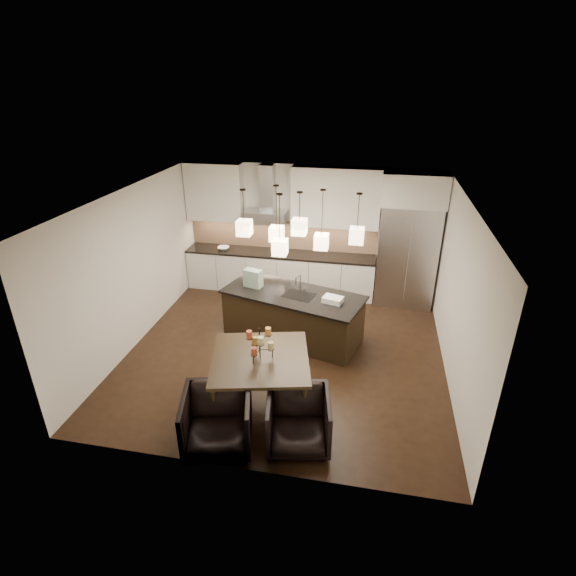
% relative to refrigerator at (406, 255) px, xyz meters
% --- Properties ---
extents(floor, '(5.50, 5.50, 0.02)m').
position_rel_refrigerator_xyz_m(floor, '(-2.10, -2.38, -1.08)').
color(floor, black).
rests_on(floor, ground).
extents(ceiling, '(5.50, 5.50, 0.02)m').
position_rel_refrigerator_xyz_m(ceiling, '(-2.10, -2.38, 1.73)').
color(ceiling, white).
rests_on(ceiling, wall_back).
extents(wall_back, '(5.50, 0.02, 2.80)m').
position_rel_refrigerator_xyz_m(wall_back, '(-2.10, 0.38, 0.32)').
color(wall_back, silver).
rests_on(wall_back, ground).
extents(wall_front, '(5.50, 0.02, 2.80)m').
position_rel_refrigerator_xyz_m(wall_front, '(-2.10, -5.14, 0.32)').
color(wall_front, silver).
rests_on(wall_front, ground).
extents(wall_left, '(0.02, 5.50, 2.80)m').
position_rel_refrigerator_xyz_m(wall_left, '(-4.86, -2.38, 0.32)').
color(wall_left, silver).
rests_on(wall_left, ground).
extents(wall_right, '(0.02, 5.50, 2.80)m').
position_rel_refrigerator_xyz_m(wall_right, '(0.66, -2.38, 0.32)').
color(wall_right, silver).
rests_on(wall_right, ground).
extents(refrigerator, '(1.20, 0.72, 2.15)m').
position_rel_refrigerator_xyz_m(refrigerator, '(0.00, 0.00, 0.00)').
color(refrigerator, '#B7B7BA').
rests_on(refrigerator, floor).
extents(fridge_panel, '(1.26, 0.72, 0.65)m').
position_rel_refrigerator_xyz_m(fridge_panel, '(0.00, 0.00, 1.40)').
color(fridge_panel, silver).
rests_on(fridge_panel, refrigerator).
extents(lower_cabinets, '(4.21, 0.62, 0.88)m').
position_rel_refrigerator_xyz_m(lower_cabinets, '(-2.73, 0.05, -0.64)').
color(lower_cabinets, silver).
rests_on(lower_cabinets, floor).
extents(countertop, '(4.21, 0.66, 0.04)m').
position_rel_refrigerator_xyz_m(countertop, '(-2.73, 0.05, -0.17)').
color(countertop, black).
rests_on(countertop, lower_cabinets).
extents(backsplash, '(4.21, 0.02, 0.63)m').
position_rel_refrigerator_xyz_m(backsplash, '(-2.73, 0.35, 0.16)').
color(backsplash, tan).
rests_on(backsplash, countertop).
extents(upper_cab_left, '(1.25, 0.35, 1.25)m').
position_rel_refrigerator_xyz_m(upper_cab_left, '(-4.20, 0.19, 1.10)').
color(upper_cab_left, silver).
rests_on(upper_cab_left, wall_back).
extents(upper_cab_right, '(1.85, 0.35, 1.25)m').
position_rel_refrigerator_xyz_m(upper_cab_right, '(-1.55, 0.19, 1.10)').
color(upper_cab_right, silver).
rests_on(upper_cab_right, wall_back).
extents(hood_canopy, '(0.90, 0.52, 0.24)m').
position_rel_refrigerator_xyz_m(hood_canopy, '(-3.03, 0.10, 0.65)').
color(hood_canopy, '#B7B7BA').
rests_on(hood_canopy, wall_back).
extents(hood_chimney, '(0.30, 0.28, 0.96)m').
position_rel_refrigerator_xyz_m(hood_chimney, '(-3.03, 0.21, 1.24)').
color(hood_chimney, '#B7B7BA').
rests_on(hood_chimney, hood_canopy).
extents(fruit_bowl, '(0.28, 0.28, 0.06)m').
position_rel_refrigerator_xyz_m(fruit_bowl, '(-4.01, 0.00, -0.12)').
color(fruit_bowl, silver).
rests_on(fruit_bowl, countertop).
extents(island_body, '(2.65, 1.63, 0.87)m').
position_rel_refrigerator_xyz_m(island_body, '(-2.07, -1.89, -0.64)').
color(island_body, black).
rests_on(island_body, floor).
extents(island_top, '(2.74, 1.73, 0.04)m').
position_rel_refrigerator_xyz_m(island_top, '(-2.07, -1.89, -0.19)').
color(island_top, black).
rests_on(island_top, island_body).
extents(faucet, '(0.16, 0.26, 0.38)m').
position_rel_refrigerator_xyz_m(faucet, '(-1.94, -1.82, 0.02)').
color(faucet, silver).
rests_on(faucet, island_top).
extents(tote_bag, '(0.37, 0.26, 0.34)m').
position_rel_refrigerator_xyz_m(tote_bag, '(-2.85, -1.73, 0.00)').
color(tote_bag, '#255B36').
rests_on(tote_bag, island_top).
extents(food_container, '(0.39, 0.32, 0.10)m').
position_rel_refrigerator_xyz_m(food_container, '(-1.32, -2.10, -0.12)').
color(food_container, silver).
rests_on(food_container, island_top).
extents(dining_table, '(1.66, 1.66, 0.83)m').
position_rel_refrigerator_xyz_m(dining_table, '(-2.18, -3.87, -0.66)').
color(dining_table, black).
rests_on(dining_table, floor).
extents(candelabra, '(0.48, 0.48, 0.49)m').
position_rel_refrigerator_xyz_m(candelabra, '(-2.18, -3.87, -0.00)').
color(candelabra, black).
rests_on(candelabra, dining_table).
extents(candle_a, '(0.10, 0.10, 0.11)m').
position_rel_refrigerator_xyz_m(candle_a, '(-2.03, -3.83, -0.05)').
color(candle_a, '#D9CE84').
rests_on(candle_a, candelabra).
extents(candle_b, '(0.10, 0.10, 0.11)m').
position_rel_refrigerator_xyz_m(candle_b, '(-2.28, -3.76, -0.05)').
color(candle_b, '#C48539').
rests_on(candle_b, candelabra).
extents(candle_c, '(0.10, 0.10, 0.11)m').
position_rel_refrigerator_xyz_m(candle_c, '(-2.22, -4.01, -0.05)').
color(candle_c, '#A9452C').
rests_on(candle_c, candelabra).
extents(candle_d, '(0.10, 0.10, 0.11)m').
position_rel_refrigerator_xyz_m(candle_d, '(-2.08, -3.74, 0.13)').
color(candle_d, '#C48539').
rests_on(candle_d, candelabra).
extents(candle_e, '(0.10, 0.10, 0.11)m').
position_rel_refrigerator_xyz_m(candle_e, '(-2.32, -3.88, 0.13)').
color(candle_e, '#A9452C').
rests_on(candle_e, candelabra).
extents(candle_f, '(0.10, 0.10, 0.11)m').
position_rel_refrigerator_xyz_m(candle_f, '(-2.12, -4.00, 0.13)').
color(candle_f, '#D9CE84').
rests_on(candle_f, candelabra).
extents(armchair_left, '(1.07, 1.09, 0.82)m').
position_rel_refrigerator_xyz_m(armchair_left, '(-2.53, -4.80, -0.66)').
color(armchair_left, black).
rests_on(armchair_left, floor).
extents(armchair_right, '(0.96, 0.98, 0.77)m').
position_rel_refrigerator_xyz_m(armchair_right, '(-1.50, -4.56, -0.69)').
color(armchair_right, black).
rests_on(armchair_right, floor).
extents(pendant_a, '(0.24, 0.24, 0.26)m').
position_rel_refrigerator_xyz_m(pendant_a, '(-2.89, -2.02, 1.06)').
color(pendant_a, '#FFE8AE').
rests_on(pendant_a, ceiling).
extents(pendant_b, '(0.24, 0.24, 0.26)m').
position_rel_refrigerator_xyz_m(pendant_b, '(-2.42, -1.62, 0.86)').
color(pendant_b, '#FFE8AE').
rests_on(pendant_b, ceiling).
extents(pendant_c, '(0.24, 0.24, 0.26)m').
position_rel_refrigerator_xyz_m(pendant_c, '(-1.94, -2.02, 1.14)').
color(pendant_c, '#FFE8AE').
rests_on(pendant_c, ceiling).
extents(pendant_d, '(0.24, 0.24, 0.26)m').
position_rel_refrigerator_xyz_m(pendant_d, '(-1.59, -1.78, 0.82)').
color(pendant_d, '#FFE8AE').
rests_on(pendant_d, ceiling).
extents(pendant_e, '(0.24, 0.24, 0.26)m').
position_rel_refrigerator_xyz_m(pendant_e, '(-0.99, -1.92, 1.02)').
color(pendant_e, '#FFE8AE').
rests_on(pendant_e, ceiling).
extents(pendant_f, '(0.24, 0.24, 0.26)m').
position_rel_refrigerator_xyz_m(pendant_f, '(-2.23, -2.20, 0.83)').
color(pendant_f, '#FFE8AE').
rests_on(pendant_f, ceiling).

